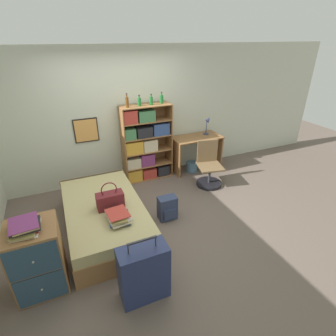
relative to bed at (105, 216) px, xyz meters
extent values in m
plane|color=#66564C|center=(0.72, -0.02, -0.23)|extent=(14.00, 14.00, 0.00)
cube|color=beige|center=(0.72, 1.56, 1.07)|extent=(10.00, 0.06, 2.60)
cube|color=black|center=(0.06, 1.52, 0.90)|extent=(0.44, 0.02, 0.45)
cube|color=#DB994C|center=(0.06, 1.50, 0.90)|extent=(0.40, 0.01, 0.41)
cube|color=olive|center=(0.00, -0.02, -0.08)|extent=(1.12, 1.97, 0.30)
cube|color=tan|center=(0.00, -0.02, 0.15)|extent=(1.09, 1.94, 0.17)
cube|color=olive|center=(0.00, 0.95, 0.00)|extent=(1.12, 0.04, 0.47)
cube|color=maroon|center=(0.09, -0.16, 0.36)|extent=(0.39, 0.18, 0.24)
torus|color=maroon|center=(0.09, -0.16, 0.54)|extent=(0.23, 0.02, 0.23)
cube|color=beige|center=(0.11, -0.51, 0.25)|extent=(0.27, 0.31, 0.01)
cube|color=#232328|center=(0.12, -0.51, 0.26)|extent=(0.24, 0.30, 0.02)
cube|color=#334C84|center=(0.13, -0.50, 0.27)|extent=(0.32, 0.39, 0.01)
cube|color=beige|center=(0.11, -0.52, 0.29)|extent=(0.29, 0.38, 0.01)
cube|color=beige|center=(0.11, -0.51, 0.30)|extent=(0.22, 0.29, 0.01)
cube|color=silver|center=(0.12, -0.50, 0.31)|extent=(0.31, 0.35, 0.02)
cube|color=#99894C|center=(0.11, -0.52, 0.33)|extent=(0.23, 0.35, 0.02)
cube|color=#99894C|center=(0.11, -0.49, 0.35)|extent=(0.22, 0.31, 0.02)
cube|color=#B2382D|center=(0.11, -0.50, 0.37)|extent=(0.30, 0.34, 0.01)
cube|color=navy|center=(0.17, -1.38, 0.12)|extent=(0.55, 0.27, 0.71)
cylinder|color=#2D2D33|center=(0.02, -1.38, 0.53)|extent=(0.01, 0.01, 0.12)
cylinder|color=#2D2D33|center=(0.32, -1.38, 0.53)|extent=(0.01, 0.01, 0.12)
cube|color=#2D2D33|center=(0.17, -1.38, 0.59)|extent=(0.33, 0.02, 0.02)
cube|color=olive|center=(-0.90, -0.75, 0.20)|extent=(0.55, 0.53, 0.87)
cube|color=#284256|center=(-0.90, -1.02, -0.01)|extent=(0.51, 0.01, 0.39)
sphere|color=#B2A893|center=(-0.90, -1.03, -0.01)|extent=(0.02, 0.02, 0.02)
cube|color=#284256|center=(-0.90, -1.02, 0.41)|extent=(0.51, 0.01, 0.39)
sphere|color=#B2A893|center=(-0.90, -1.03, 0.41)|extent=(0.02, 0.02, 0.02)
cube|color=silver|center=(-0.92, -0.77, 0.64)|extent=(0.30, 0.36, 0.01)
cube|color=#B2382D|center=(-0.92, -0.77, 0.65)|extent=(0.26, 0.30, 0.01)
cube|color=#99894C|center=(-0.93, -0.79, 0.66)|extent=(0.29, 0.36, 0.02)
cube|color=#232328|center=(-0.92, -0.77, 0.68)|extent=(0.30, 0.28, 0.02)
cube|color=silver|center=(-0.91, -0.76, 0.70)|extent=(0.27, 0.31, 0.02)
cube|color=#99894C|center=(-0.91, -0.79, 0.72)|extent=(0.28, 0.32, 0.01)
cube|color=#7A336B|center=(-0.93, -0.77, 0.73)|extent=(0.31, 0.35, 0.01)
cube|color=olive|center=(0.69, 1.33, 0.54)|extent=(0.02, 0.36, 1.55)
cube|color=olive|center=(1.67, 1.33, 0.54)|extent=(0.02, 0.36, 1.55)
cube|color=olive|center=(1.18, 1.50, 0.54)|extent=(0.99, 0.01, 1.55)
cube|color=olive|center=(1.18, 1.33, -0.23)|extent=(0.95, 0.36, 0.02)
cube|color=olive|center=(1.18, 1.33, 0.07)|extent=(0.95, 0.36, 0.02)
cube|color=olive|center=(1.18, 1.33, 0.38)|extent=(0.95, 0.36, 0.02)
cube|color=olive|center=(1.18, 1.33, 0.69)|extent=(0.95, 0.36, 0.02)
cube|color=olive|center=(1.18, 1.33, 1.00)|extent=(0.95, 0.36, 0.02)
cube|color=olive|center=(1.18, 1.33, 1.30)|extent=(0.95, 0.36, 0.02)
cube|color=gold|center=(0.86, 1.31, -0.09)|extent=(0.30, 0.27, 0.25)
cube|color=#B2382D|center=(1.18, 1.31, -0.11)|extent=(0.30, 0.27, 0.21)
cube|color=#232328|center=(1.49, 1.31, -0.11)|extent=(0.25, 0.27, 0.21)
cube|color=beige|center=(0.86, 1.31, 0.18)|extent=(0.29, 0.27, 0.20)
cube|color=#7A336B|center=(1.15, 1.31, 0.21)|extent=(0.28, 0.27, 0.25)
cube|color=gold|center=(0.89, 1.31, 0.52)|extent=(0.35, 0.27, 0.25)
cube|color=beige|center=(1.22, 1.31, 0.51)|extent=(0.29, 0.27, 0.24)
cube|color=#427A4C|center=(0.82, 1.31, 0.81)|extent=(0.21, 0.27, 0.21)
cube|color=#232328|center=(1.11, 1.31, 0.80)|extent=(0.31, 0.27, 0.20)
cube|color=#334C84|center=(1.46, 1.31, 0.82)|extent=(0.33, 0.27, 0.24)
cube|color=#B2382D|center=(0.84, 1.31, 1.13)|extent=(0.26, 0.27, 0.25)
cube|color=#427A4C|center=(1.17, 1.31, 1.12)|extent=(0.32, 0.27, 0.21)
cylinder|color=brown|center=(0.82, 1.28, 1.40)|extent=(0.06, 0.06, 0.18)
cylinder|color=brown|center=(0.82, 1.28, 1.52)|extent=(0.02, 0.02, 0.06)
cylinder|color=#232328|center=(0.82, 1.28, 1.56)|extent=(0.03, 0.03, 0.02)
cylinder|color=#1E6B2D|center=(1.06, 1.32, 1.38)|extent=(0.07, 0.07, 0.14)
cylinder|color=#1E6B2D|center=(1.06, 1.32, 1.47)|extent=(0.03, 0.03, 0.04)
cylinder|color=#232328|center=(1.06, 1.32, 1.50)|extent=(0.03, 0.03, 0.02)
cylinder|color=#1E6B2D|center=(1.29, 1.30, 1.38)|extent=(0.06, 0.06, 0.14)
cylinder|color=#1E6B2D|center=(1.29, 1.30, 1.48)|extent=(0.03, 0.03, 0.04)
cylinder|color=#232328|center=(1.29, 1.30, 1.51)|extent=(0.03, 0.03, 0.02)
cylinder|color=#1E6B2D|center=(1.52, 1.34, 1.39)|extent=(0.07, 0.07, 0.15)
cylinder|color=#1E6B2D|center=(1.52, 1.34, 1.49)|extent=(0.03, 0.03, 0.05)
cylinder|color=#232328|center=(1.52, 1.34, 1.52)|extent=(0.03, 0.03, 0.02)
cube|color=olive|center=(2.29, 1.24, 0.53)|extent=(1.06, 0.53, 0.02)
cube|color=olive|center=(1.78, 1.24, 0.14)|extent=(0.03, 0.49, 0.75)
cube|color=olive|center=(2.80, 1.24, 0.14)|extent=(0.03, 0.49, 0.75)
cylinder|color=navy|center=(2.55, 1.31, 0.55)|extent=(0.13, 0.13, 0.02)
cylinder|color=navy|center=(2.55, 1.31, 0.70)|extent=(0.02, 0.02, 0.29)
cone|color=navy|center=(2.59, 1.31, 0.87)|extent=(0.15, 0.11, 0.15)
cylinder|color=black|center=(2.20, 0.51, -0.20)|extent=(0.51, 0.51, 0.06)
cylinder|color=#333338|center=(2.20, 0.51, -0.03)|extent=(0.05, 0.05, 0.40)
cube|color=brown|center=(2.20, 0.51, 0.18)|extent=(0.55, 0.55, 0.03)
cube|color=brown|center=(2.24, 0.72, 0.43)|extent=(0.41, 0.13, 0.46)
cube|color=#2D3856|center=(0.99, -0.15, -0.03)|extent=(0.30, 0.19, 0.40)
cube|color=#2D3856|center=(0.99, -0.26, -0.09)|extent=(0.21, 0.03, 0.18)
cylinder|color=slate|center=(2.16, 1.19, -0.12)|extent=(0.24, 0.24, 0.22)
camera|label=1|loc=(-0.41, -3.38, 2.48)|focal=28.00mm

